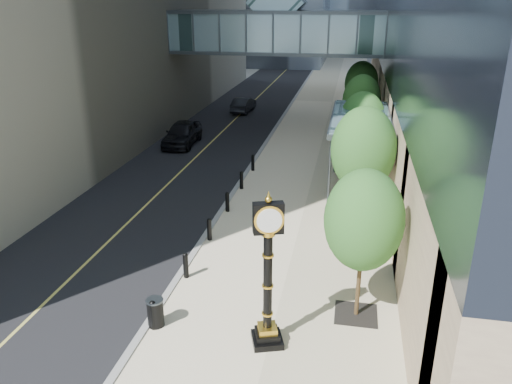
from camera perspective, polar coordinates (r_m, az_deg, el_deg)
ground at (r=15.34m, az=-3.07°, el=-18.80°), size 320.00×320.00×0.00m
road at (r=53.26m, az=-0.04°, el=10.53°), size 8.00×180.00×0.02m
sidewalk at (r=52.34m, az=8.73°, el=10.13°), size 8.00×180.00×0.06m
curb at (r=52.65m, az=4.31°, el=10.38°), size 0.25×180.00×0.07m
skywalk at (r=39.89m, az=2.43°, el=18.09°), size 17.00×4.20×5.80m
entrance_canopy at (r=26.00m, az=11.89°, el=8.16°), size 3.00×8.00×4.38m
bollard_row at (r=23.13m, az=-4.26°, el=-2.70°), size 0.20×16.20×0.90m
street_trees at (r=28.10m, az=12.04°, el=7.96°), size 2.76×28.54×5.68m
street_clock at (r=14.72m, az=1.35°, el=-10.38°), size 1.14×1.14×4.81m
trash_bin at (r=16.65m, az=-11.41°, el=-13.43°), size 0.66×0.66×0.90m
pedestrian at (r=23.07m, az=9.18°, el=-1.60°), size 0.81×0.64×1.93m
car_near at (r=36.40m, az=-8.42°, el=6.66°), size 2.18×5.03×1.69m
car_far at (r=47.04m, az=-1.44°, el=9.95°), size 1.68×4.18×1.35m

